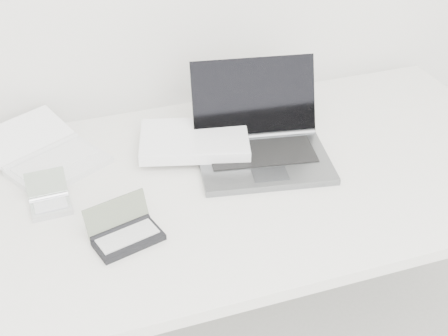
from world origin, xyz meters
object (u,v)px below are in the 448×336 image
object	(u,v)px
desk	(230,192)
laptop_large	(232,142)
palmtop_charcoal	(125,233)
netbook_open_white	(49,157)

from	to	relation	value
desk	laptop_large	world-z (taller)	laptop_large
desk	laptop_large	size ratio (longest dim) A/B	3.17
desk	laptop_large	xyz separation A→B (m)	(0.04, 0.10, 0.08)
palmtop_charcoal	desk	bearing A→B (deg)	10.88
laptop_large	palmtop_charcoal	distance (m)	0.41
netbook_open_white	desk	bearing A→B (deg)	-55.14
netbook_open_white	palmtop_charcoal	distance (m)	0.38
palmtop_charcoal	netbook_open_white	bearing A→B (deg)	94.11
laptop_large	palmtop_charcoal	world-z (taller)	laptop_large
laptop_large	netbook_open_white	world-z (taller)	laptop_large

